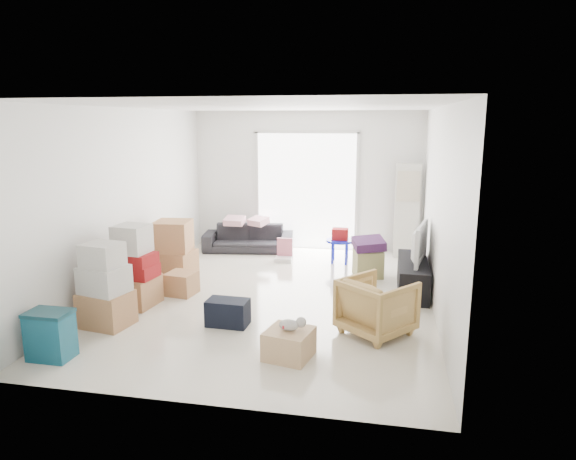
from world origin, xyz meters
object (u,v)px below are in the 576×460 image
(storage_bins, at_px, (50,335))
(kids_table, at_px, (340,239))
(sofa, at_px, (248,234))
(wood_crate, at_px, (289,344))
(tv_console, at_px, (413,276))
(television, at_px, (414,257))
(ac_tower, at_px, (407,211))
(ottoman, at_px, (368,263))
(armchair, at_px, (377,304))

(storage_bins, relative_size, kids_table, 0.85)
(sofa, relative_size, wood_crate, 3.71)
(kids_table, bearing_deg, tv_console, -48.45)
(sofa, distance_m, wood_crate, 4.72)
(tv_console, height_order, sofa, sofa)
(television, bearing_deg, wood_crate, 161.74)
(ac_tower, height_order, kids_table, ac_tower)
(television, relative_size, wood_crate, 2.10)
(tv_console, xyz_separation_m, kids_table, (-1.22, 1.38, 0.21))
(storage_bins, bearing_deg, ottoman, 48.83)
(sofa, bearing_deg, wood_crate, -77.61)
(storage_bins, bearing_deg, kids_table, 58.69)
(tv_console, bearing_deg, sofa, 148.13)
(armchair, distance_m, kids_table, 3.15)
(ac_tower, xyz_separation_m, ottoman, (-0.64, -1.41, -0.66))
(sofa, xyz_separation_m, armchair, (2.57, -3.59, 0.04))
(ac_tower, relative_size, ottoman, 3.98)
(kids_table, bearing_deg, armchair, -76.58)
(sofa, height_order, ottoman, sofa)
(television, relative_size, sofa, 0.57)
(television, bearing_deg, tv_console, 0.00)
(storage_bins, height_order, ottoman, storage_bins)
(ac_tower, bearing_deg, wood_crate, -106.47)
(armchair, relative_size, ottoman, 1.72)
(wood_crate, bearing_deg, kids_table, 87.38)
(storage_bins, bearing_deg, television, 37.80)
(tv_console, height_order, storage_bins, storage_bins)
(storage_bins, distance_m, ottoman, 4.88)
(ac_tower, distance_m, wood_crate, 4.81)
(television, relative_size, armchair, 1.30)
(television, xyz_separation_m, wood_crate, (-1.40, -2.51, -0.38))
(wood_crate, bearing_deg, sofa, 110.68)
(armchair, bearing_deg, television, -66.64)
(sofa, bearing_deg, tv_console, -40.16)
(tv_console, bearing_deg, kids_table, 131.55)
(tv_console, relative_size, sofa, 0.82)
(ac_tower, height_order, sofa, ac_tower)
(television, bearing_deg, kids_table, 52.46)
(ottoman, height_order, kids_table, kids_table)
(sofa, xyz_separation_m, kids_table, (1.84, -0.53, 0.11))
(storage_bins, relative_size, ottoman, 1.22)
(ac_tower, height_order, armchair, ac_tower)
(kids_table, bearing_deg, wood_crate, -92.62)
(television, bearing_deg, ottoman, 57.56)
(ac_tower, height_order, tv_console, ac_tower)
(ac_tower, relative_size, wood_crate, 3.75)
(ac_tower, height_order, ottoman, ac_tower)
(tv_console, distance_m, storage_bins, 4.94)
(ac_tower, xyz_separation_m, tv_console, (0.05, -2.06, -0.64))
(television, xyz_separation_m, armchair, (-0.49, -1.69, -0.16))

